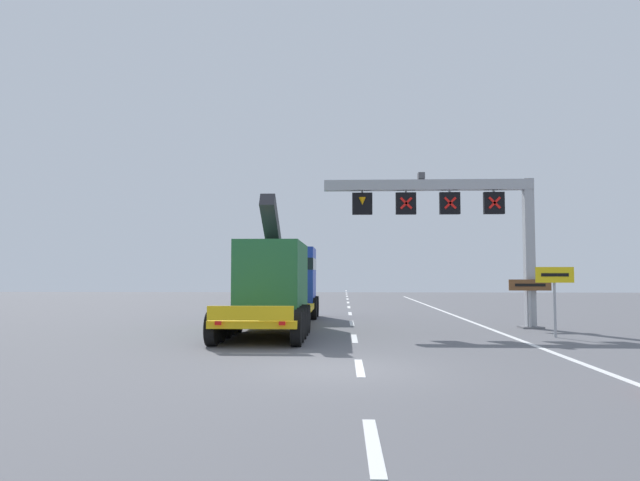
# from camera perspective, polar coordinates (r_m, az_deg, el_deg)

# --- Properties ---
(ground) EXTENTS (112.00, 112.00, 0.00)m
(ground) POSITION_cam_1_polar(r_m,az_deg,el_deg) (13.98, 2.01, -12.85)
(ground) COLOR #5B5B60
(lane_markings) EXTENTS (0.20, 71.12, 0.01)m
(lane_markings) POSITION_cam_1_polar(r_m,az_deg,el_deg) (42.12, 2.89, -6.47)
(lane_markings) COLOR silver
(lane_markings) RESTS_ON ground
(edge_line_right) EXTENTS (0.20, 63.00, 0.01)m
(edge_line_right) POSITION_cam_1_polar(r_m,az_deg,el_deg) (26.60, 15.78, -8.19)
(edge_line_right) COLOR silver
(edge_line_right) RESTS_ON ground
(overhead_lane_gantry) EXTENTS (9.20, 0.90, 6.67)m
(overhead_lane_gantry) POSITION_cam_1_polar(r_m,az_deg,el_deg) (25.08, 13.60, 2.98)
(overhead_lane_gantry) COLOR #9EA0A5
(overhead_lane_gantry) RESTS_ON ground
(heavy_haul_truck_yellow) EXTENTS (3.04, 14.07, 5.30)m
(heavy_haul_truck_yellow) POSITION_cam_1_polar(r_m,az_deg,el_deg) (25.56, -3.97, -4.05)
(heavy_haul_truck_yellow) COLOR yellow
(heavy_haul_truck_yellow) RESTS_ON ground
(exit_sign_yellow) EXTENTS (1.37, 0.15, 2.55)m
(exit_sign_yellow) POSITION_cam_1_polar(r_m,az_deg,el_deg) (22.26, 22.55, -4.09)
(exit_sign_yellow) COLOR #9EA0A5
(exit_sign_yellow) RESTS_ON ground
(tourist_info_sign_brown) EXTENTS (1.75, 0.15, 2.06)m
(tourist_info_sign_brown) POSITION_cam_1_polar(r_m,az_deg,el_deg) (25.33, 20.39, -4.75)
(tourist_info_sign_brown) COLOR #9EA0A5
(tourist_info_sign_brown) RESTS_ON ground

